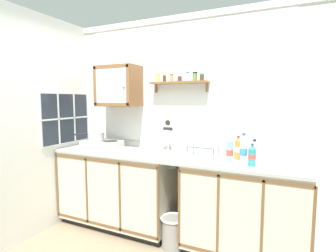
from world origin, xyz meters
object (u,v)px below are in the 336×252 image
(bottle_juice_amber_4, at_px, (238,149))
(trash_bin, at_px, (173,232))
(sink, at_px, (163,156))
(dish_rack, at_px, (202,156))
(wall_cabinet, at_px, (118,86))
(saucepan, at_px, (96,136))
(warning_sign, at_px, (168,125))
(hot_plate_stove, at_px, (102,144))
(bottle_detergent_teal_2, at_px, (252,156))
(bottle_water_blue_3, at_px, (230,151))
(bottle_opaque_white_0, at_px, (254,152))
(bottle_water_clear_1, at_px, (243,150))

(bottle_juice_amber_4, xyz_separation_m, trash_bin, (-0.61, -0.28, -0.91))
(sink, height_order, dish_rack, sink)
(wall_cabinet, bearing_deg, trash_bin, -19.57)
(saucepan, height_order, warning_sign, warning_sign)
(warning_sign, bearing_deg, hot_plate_stove, -162.85)
(saucepan, relative_size, trash_bin, 0.95)
(bottle_juice_amber_4, height_order, warning_sign, warning_sign)
(bottle_juice_amber_4, relative_size, warning_sign, 1.17)
(sink, distance_m, bottle_detergent_teal_2, 1.02)
(bottle_water_blue_3, bearing_deg, wall_cabinet, 172.41)
(saucepan, height_order, trash_bin, saucepan)
(bottle_opaque_white_0, height_order, bottle_detergent_teal_2, bottle_opaque_white_0)
(bottle_detergent_teal_2, distance_m, bottle_juice_amber_4, 0.27)
(bottle_opaque_white_0, relative_size, dish_rack, 0.76)
(bottle_water_clear_1, bearing_deg, bottle_juice_amber_4, 118.21)
(warning_sign, distance_m, trash_bin, 1.23)
(bottle_opaque_white_0, distance_m, warning_sign, 1.10)
(hot_plate_stove, xyz_separation_m, bottle_juice_amber_4, (1.72, 0.06, 0.07))
(hot_plate_stove, bearing_deg, saucepan, 169.24)
(bottle_water_clear_1, distance_m, trash_bin, 1.16)
(bottle_juice_amber_4, height_order, wall_cabinet, wall_cabinet)
(sink, relative_size, bottle_water_clear_1, 1.81)
(bottle_water_blue_3, height_order, warning_sign, warning_sign)
(trash_bin, bearing_deg, bottle_water_blue_3, 12.60)
(hot_plate_stove, relative_size, bottle_juice_amber_4, 1.87)
(bottle_juice_amber_4, bearing_deg, bottle_opaque_white_0, -12.80)
(bottle_opaque_white_0, bearing_deg, saucepan, -179.97)
(bottle_detergent_teal_2, xyz_separation_m, dish_rack, (-0.52, 0.09, -0.07))
(warning_sign, bearing_deg, trash_bin, -59.72)
(hot_plate_stove, bearing_deg, warning_sign, 17.15)
(sink, bearing_deg, dish_rack, -6.28)
(saucepan, relative_size, dish_rack, 1.07)
(sink, xyz_separation_m, saucepan, (-0.99, 0.03, 0.17))
(bottle_detergent_teal_2, relative_size, bottle_juice_amber_4, 0.86)
(bottle_water_clear_1, bearing_deg, hot_plate_stove, 177.47)
(dish_rack, bearing_deg, wall_cabinet, 172.29)
(dish_rack, relative_size, trash_bin, 0.89)
(saucepan, distance_m, bottle_detergent_teal_2, 2.01)
(saucepan, height_order, bottle_water_clear_1, bottle_water_clear_1)
(saucepan, distance_m, wall_cabinet, 0.72)
(saucepan, height_order, bottle_opaque_white_0, bottle_opaque_white_0)
(sink, xyz_separation_m, bottle_detergent_teal_2, (1.00, -0.15, 0.12))
(hot_plate_stove, bearing_deg, wall_cabinet, 26.36)
(hot_plate_stove, height_order, bottle_juice_amber_4, bottle_juice_amber_4)
(dish_rack, distance_m, warning_sign, 0.68)
(bottle_juice_amber_4, bearing_deg, bottle_water_blue_3, -109.21)
(sink, height_order, trash_bin, sink)
(bottle_detergent_teal_2, height_order, trash_bin, bottle_detergent_teal_2)
(warning_sign, bearing_deg, bottle_water_blue_3, -22.64)
(saucepan, bearing_deg, wall_cabinet, 13.84)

